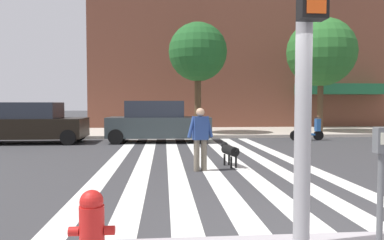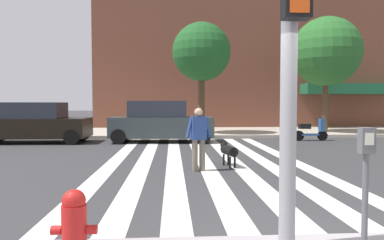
{
  "view_description": "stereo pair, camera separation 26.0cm",
  "coord_description": "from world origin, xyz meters",
  "px_view_note": "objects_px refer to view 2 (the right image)",
  "views": [
    {
      "loc": [
        -1.98,
        -4.05,
        1.75
      ],
      "look_at": [
        -1.1,
        6.71,
        1.24
      ],
      "focal_mm": 32.3,
      "sensor_mm": 36.0,
      "label": 1
    },
    {
      "loc": [
        -1.72,
        -4.07,
        1.75
      ],
      "look_at": [
        -1.1,
        6.71,
        1.24
      ],
      "focal_mm": 32.3,
      "sensor_mm": 36.0,
      "label": 2
    }
  ],
  "objects_px": {
    "parking_meter_curbside": "(366,175)",
    "street_tree_middle": "(326,52)",
    "street_tree_nearest": "(201,53)",
    "fire_hydrant": "(74,229)",
    "parked_car_behind_first": "(161,122)",
    "pedestrian_dog_walker": "(199,135)",
    "dog_on_leash": "(228,151)",
    "parked_scooter": "(311,131)",
    "parked_car_near_curb": "(33,123)"
  },
  "relations": [
    {
      "from": "parking_meter_curbside",
      "to": "dog_on_leash",
      "type": "relative_size",
      "value": 1.27
    },
    {
      "from": "fire_hydrant",
      "to": "pedestrian_dog_walker",
      "type": "relative_size",
      "value": 0.47
    },
    {
      "from": "parked_car_behind_first",
      "to": "street_tree_nearest",
      "type": "distance_m",
      "value": 5.14
    },
    {
      "from": "parked_scooter",
      "to": "dog_on_leash",
      "type": "height_order",
      "value": "parked_scooter"
    },
    {
      "from": "parked_scooter",
      "to": "street_tree_nearest",
      "type": "bearing_deg",
      "value": 150.08
    },
    {
      "from": "parking_meter_curbside",
      "to": "street_tree_nearest",
      "type": "xyz_separation_m",
      "value": [
        -0.35,
        15.46,
        3.49
      ]
    },
    {
      "from": "street_tree_nearest",
      "to": "parked_car_behind_first",
      "type": "bearing_deg",
      "value": -125.06
    },
    {
      "from": "fire_hydrant",
      "to": "parked_scooter",
      "type": "xyz_separation_m",
      "value": [
        7.5,
        12.55,
        -0.04
      ]
    },
    {
      "from": "street_tree_nearest",
      "to": "pedestrian_dog_walker",
      "type": "xyz_separation_m",
      "value": [
        -0.91,
        -9.9,
        -3.6
      ]
    },
    {
      "from": "parked_car_near_curb",
      "to": "parked_scooter",
      "type": "distance_m",
      "value": 12.79
    },
    {
      "from": "street_tree_nearest",
      "to": "parked_scooter",
      "type": "bearing_deg",
      "value": -29.92
    },
    {
      "from": "parking_meter_curbside",
      "to": "parked_scooter",
      "type": "relative_size",
      "value": 0.83
    },
    {
      "from": "fire_hydrant",
      "to": "street_tree_nearest",
      "type": "height_order",
      "value": "street_tree_nearest"
    },
    {
      "from": "parking_meter_curbside",
      "to": "parked_scooter",
      "type": "xyz_separation_m",
      "value": [
        4.6,
        12.6,
        -0.55
      ]
    },
    {
      "from": "fire_hydrant",
      "to": "parked_car_near_curb",
      "type": "xyz_separation_m",
      "value": [
        -5.28,
        12.4,
        0.38
      ]
    },
    {
      "from": "street_tree_nearest",
      "to": "dog_on_leash",
      "type": "height_order",
      "value": "street_tree_nearest"
    },
    {
      "from": "parking_meter_curbside",
      "to": "dog_on_leash",
      "type": "distance_m",
      "value": 6.19
    },
    {
      "from": "fire_hydrant",
      "to": "parking_meter_curbside",
      "type": "relative_size",
      "value": 0.56
    },
    {
      "from": "street_tree_nearest",
      "to": "street_tree_middle",
      "type": "distance_m",
      "value": 7.09
    },
    {
      "from": "fire_hydrant",
      "to": "street_tree_nearest",
      "type": "relative_size",
      "value": 0.13
    },
    {
      "from": "parked_car_behind_first",
      "to": "parking_meter_curbside",
      "type": "bearing_deg",
      "value": -78.85
    },
    {
      "from": "pedestrian_dog_walker",
      "to": "street_tree_middle",
      "type": "bearing_deg",
      "value": 52.08
    },
    {
      "from": "parked_scooter",
      "to": "street_tree_middle",
      "type": "xyz_separation_m",
      "value": [
        2.13,
        3.21,
        4.19
      ]
    },
    {
      "from": "parked_car_near_curb",
      "to": "dog_on_leash",
      "type": "relative_size",
      "value": 4.45
    },
    {
      "from": "dog_on_leash",
      "to": "parked_scooter",
      "type": "bearing_deg",
      "value": 52.3
    },
    {
      "from": "street_tree_middle",
      "to": "dog_on_leash",
      "type": "relative_size",
      "value": 6.03
    },
    {
      "from": "parked_car_behind_first",
      "to": "parked_scooter",
      "type": "distance_m",
      "value": 7.07
    },
    {
      "from": "parked_car_near_curb",
      "to": "street_tree_middle",
      "type": "height_order",
      "value": "street_tree_middle"
    },
    {
      "from": "parked_scooter",
      "to": "pedestrian_dog_walker",
      "type": "xyz_separation_m",
      "value": [
        -5.86,
        -7.05,
        0.45
      ]
    },
    {
      "from": "parking_meter_curbside",
      "to": "parked_car_behind_first",
      "type": "height_order",
      "value": "parked_car_behind_first"
    },
    {
      "from": "pedestrian_dog_walker",
      "to": "parked_car_near_curb",
      "type": "bearing_deg",
      "value": 135.07
    },
    {
      "from": "pedestrian_dog_walker",
      "to": "parking_meter_curbside",
      "type": "bearing_deg",
      "value": -77.21
    },
    {
      "from": "parking_meter_curbside",
      "to": "pedestrian_dog_walker",
      "type": "height_order",
      "value": "pedestrian_dog_walker"
    },
    {
      "from": "street_tree_middle",
      "to": "fire_hydrant",
      "type": "bearing_deg",
      "value": -121.44
    },
    {
      "from": "street_tree_nearest",
      "to": "fire_hydrant",
      "type": "bearing_deg",
      "value": -99.39
    },
    {
      "from": "street_tree_middle",
      "to": "dog_on_leash",
      "type": "distance_m",
      "value": 12.72
    },
    {
      "from": "parked_car_behind_first",
      "to": "pedestrian_dog_walker",
      "type": "xyz_separation_m",
      "value": [
        1.2,
        -6.91,
        0.02
      ]
    },
    {
      "from": "parking_meter_curbside",
      "to": "dog_on_leash",
      "type": "height_order",
      "value": "parking_meter_curbside"
    },
    {
      "from": "parking_meter_curbside",
      "to": "street_tree_middle",
      "type": "height_order",
      "value": "street_tree_middle"
    },
    {
      "from": "parked_car_near_curb",
      "to": "parked_scooter",
      "type": "relative_size",
      "value": 2.93
    },
    {
      "from": "parked_car_near_curb",
      "to": "parking_meter_curbside",
      "type": "bearing_deg",
      "value": -56.7
    },
    {
      "from": "parked_car_behind_first",
      "to": "pedestrian_dog_walker",
      "type": "distance_m",
      "value": 7.01
    },
    {
      "from": "parked_car_behind_first",
      "to": "street_tree_middle",
      "type": "xyz_separation_m",
      "value": [
        9.19,
        3.35,
        3.76
      ]
    },
    {
      "from": "parking_meter_curbside",
      "to": "pedestrian_dog_walker",
      "type": "xyz_separation_m",
      "value": [
        -1.26,
        5.55,
        -0.1
      ]
    },
    {
      "from": "parking_meter_curbside",
      "to": "pedestrian_dog_walker",
      "type": "distance_m",
      "value": 5.7
    },
    {
      "from": "fire_hydrant",
      "to": "dog_on_leash",
      "type": "relative_size",
      "value": 0.71
    },
    {
      "from": "street_tree_middle",
      "to": "dog_on_leash",
      "type": "xyz_separation_m",
      "value": [
        -7.11,
        -9.66,
        -4.23
      ]
    },
    {
      "from": "parked_car_near_curb",
      "to": "parked_car_behind_first",
      "type": "xyz_separation_m",
      "value": [
        5.73,
        0.0,
        0.01
      ]
    },
    {
      "from": "parked_scooter",
      "to": "street_tree_nearest",
      "type": "relative_size",
      "value": 0.27
    },
    {
      "from": "dog_on_leash",
      "to": "street_tree_nearest",
      "type": "bearing_deg",
      "value": 89.84
    }
  ]
}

